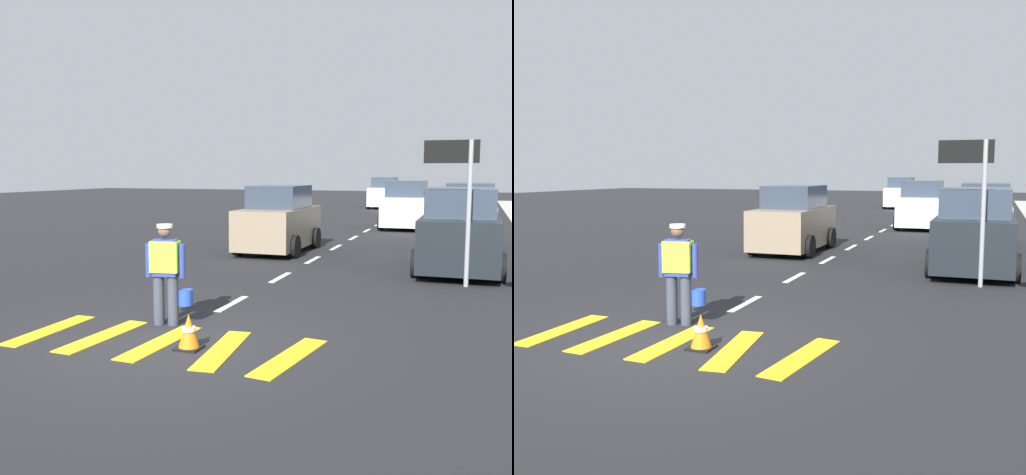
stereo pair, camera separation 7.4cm
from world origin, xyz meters
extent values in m
plane|color=black|center=(0.00, 21.00, 0.00)|extent=(96.00, 96.00, 0.00)
cube|color=yellow|center=(-2.00, -0.05, 0.01)|extent=(0.36, 1.90, 0.01)
cube|color=yellow|center=(-1.00, -0.05, 0.01)|extent=(0.47, 1.92, 0.01)
cube|color=yellow|center=(0.00, -0.05, 0.01)|extent=(0.45, 1.91, 0.01)
cube|color=yellow|center=(1.00, -0.05, 0.01)|extent=(0.57, 1.93, 0.01)
cube|color=yellow|center=(2.00, -0.05, 0.01)|extent=(0.61, 1.93, 0.01)
cube|color=silver|center=(0.00, 2.70, 0.01)|extent=(0.14, 1.40, 0.01)
cube|color=silver|center=(0.00, 5.70, 0.01)|extent=(0.14, 1.40, 0.01)
cube|color=silver|center=(0.00, 8.70, 0.01)|extent=(0.14, 1.40, 0.01)
cube|color=silver|center=(0.00, 11.70, 0.01)|extent=(0.14, 1.40, 0.01)
cube|color=silver|center=(0.00, 14.70, 0.01)|extent=(0.14, 1.40, 0.01)
cube|color=silver|center=(0.00, 17.70, 0.01)|extent=(0.14, 1.40, 0.01)
cube|color=silver|center=(0.00, 20.70, 0.01)|extent=(0.14, 1.40, 0.01)
cube|color=silver|center=(0.00, 23.70, 0.01)|extent=(0.14, 1.40, 0.01)
cube|color=silver|center=(0.00, 26.70, 0.01)|extent=(0.14, 1.40, 0.01)
cube|color=silver|center=(0.00, 29.70, 0.01)|extent=(0.14, 1.40, 0.01)
cube|color=silver|center=(0.00, 32.70, 0.01)|extent=(0.14, 1.40, 0.01)
cube|color=silver|center=(0.00, 35.70, 0.01)|extent=(0.14, 1.40, 0.01)
cube|color=silver|center=(0.00, 38.70, 0.01)|extent=(0.14, 1.40, 0.01)
cube|color=silver|center=(0.00, 41.70, 0.01)|extent=(0.14, 1.40, 0.01)
cube|color=silver|center=(0.00, 44.70, 0.01)|extent=(0.14, 1.40, 0.01)
cube|color=silver|center=(0.00, 47.70, 0.01)|extent=(0.14, 1.40, 0.01)
cylinder|color=#383D4C|center=(-0.55, 0.88, 0.41)|extent=(0.18, 0.18, 0.82)
cylinder|color=#383D4C|center=(-0.32, 0.93, 0.41)|extent=(0.18, 0.18, 0.82)
cube|color=navy|center=(-0.43, 0.91, 1.12)|extent=(0.44, 0.32, 0.60)
cube|color=#A5EA33|center=(-0.43, 0.91, 1.14)|extent=(0.51, 0.37, 0.51)
cylinder|color=navy|center=(-0.71, 0.85, 1.07)|extent=(0.11, 0.11, 0.55)
cylinder|color=navy|center=(-0.16, 0.97, 1.07)|extent=(0.11, 0.11, 0.55)
sphere|color=brown|center=(-0.43, 0.91, 1.56)|extent=(0.22, 0.22, 0.22)
cylinder|color=silver|center=(-0.43, 0.91, 1.64)|extent=(0.26, 0.26, 0.06)
cylinder|color=#2347B7|center=(-0.16, 1.07, 0.45)|extent=(0.26, 0.26, 0.26)
cylinder|color=gray|center=(4.17, 6.06, 1.60)|extent=(0.10, 0.10, 3.20)
cube|color=white|center=(3.77, 6.09, 2.95)|extent=(1.10, 0.05, 0.44)
cube|color=black|center=(3.77, 6.08, 2.95)|extent=(1.16, 0.04, 0.50)
cube|color=black|center=(0.53, -0.17, 0.01)|extent=(0.36, 0.36, 0.03)
cone|color=orange|center=(0.53, -0.17, 0.27)|extent=(0.30, 0.30, 0.48)
cylinder|color=white|center=(0.53, -0.17, 0.29)|extent=(0.20, 0.20, 0.06)
cube|color=silver|center=(1.45, 19.27, 0.80)|extent=(1.83, 3.86, 1.24)
cube|color=#2D3847|center=(1.45, 19.17, 1.77)|extent=(1.61, 2.12, 0.70)
cylinder|color=black|center=(0.52, 20.46, 0.34)|extent=(0.22, 0.68, 0.68)
cylinder|color=black|center=(2.39, 20.46, 0.34)|extent=(0.22, 0.68, 0.68)
cylinder|color=black|center=(0.52, 18.07, 0.34)|extent=(0.22, 0.68, 0.68)
cylinder|color=black|center=(2.39, 18.07, 0.34)|extent=(0.22, 0.68, 0.68)
cube|color=silver|center=(-1.61, 33.82, 0.80)|extent=(1.73, 4.10, 1.23)
cube|color=#2D3847|center=(-1.61, 33.93, 1.76)|extent=(1.52, 2.25, 0.70)
cylinder|color=black|center=(-0.73, 32.55, 0.34)|extent=(0.22, 0.68, 0.68)
cylinder|color=black|center=(-2.49, 32.55, 0.34)|extent=(0.22, 0.68, 0.68)
cylinder|color=black|center=(-0.73, 35.09, 0.34)|extent=(0.22, 0.68, 0.68)
cylinder|color=black|center=(-2.49, 35.09, 0.34)|extent=(0.22, 0.68, 0.68)
cube|color=slate|center=(4.12, 13.58, 0.81)|extent=(1.66, 4.13, 1.26)
cube|color=#2D3847|center=(4.12, 13.48, 1.79)|extent=(1.46, 2.27, 0.70)
cylinder|color=black|center=(3.27, 14.86, 0.34)|extent=(0.22, 0.68, 0.68)
cylinder|color=black|center=(4.97, 14.86, 0.34)|extent=(0.22, 0.68, 0.68)
cylinder|color=black|center=(3.27, 12.30, 0.34)|extent=(0.22, 0.68, 0.68)
cylinder|color=black|center=(4.97, 12.30, 0.34)|extent=(0.22, 0.68, 0.68)
cube|color=black|center=(3.96, 8.10, 0.80)|extent=(1.83, 4.08, 1.23)
cube|color=#2D3847|center=(3.96, 8.00, 1.76)|extent=(1.61, 2.25, 0.70)
cylinder|color=black|center=(3.03, 9.36, 0.34)|extent=(0.22, 0.68, 0.68)
cylinder|color=black|center=(4.90, 9.36, 0.34)|extent=(0.22, 0.68, 0.68)
cylinder|color=black|center=(3.03, 6.83, 0.34)|extent=(0.22, 0.68, 0.68)
cylinder|color=black|center=(4.90, 6.83, 0.34)|extent=(0.22, 0.68, 0.68)
cube|color=gray|center=(-1.50, 10.09, 0.78)|extent=(1.73, 3.91, 1.20)
cube|color=#2D3847|center=(-1.50, 10.18, 1.73)|extent=(1.53, 2.15, 0.70)
cylinder|color=black|center=(-0.61, 8.87, 0.34)|extent=(0.22, 0.68, 0.68)
cylinder|color=black|center=(-2.38, 8.87, 0.34)|extent=(0.22, 0.68, 0.68)
cylinder|color=black|center=(-0.61, 11.30, 0.34)|extent=(0.22, 0.68, 0.68)
cylinder|color=black|center=(-2.38, 11.30, 0.34)|extent=(0.22, 0.68, 0.68)
camera|label=1|loc=(4.29, -7.54, 2.52)|focal=41.51mm
camera|label=2|loc=(4.35, -7.51, 2.52)|focal=41.51mm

